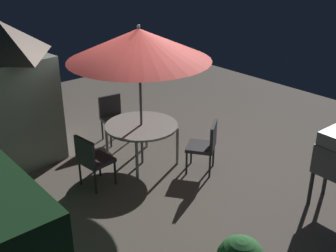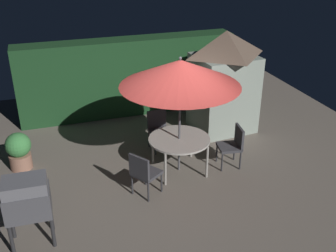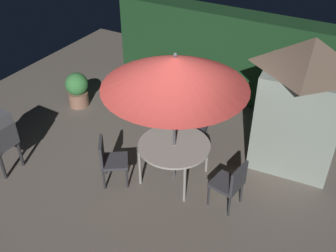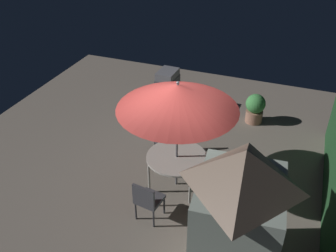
% 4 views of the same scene
% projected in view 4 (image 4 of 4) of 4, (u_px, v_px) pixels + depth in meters
% --- Properties ---
extents(ground_plane, '(11.00, 11.00, 0.00)m').
position_uv_depth(ground_plane, '(173.00, 174.00, 8.45)').
color(ground_plane, '#6B6056').
extents(garden_shed, '(1.61, 1.44, 2.51)m').
position_uv_depth(garden_shed, '(238.00, 216.00, 5.66)').
color(garden_shed, gray).
rests_on(garden_shed, ground).
extents(patio_table, '(1.27, 1.27, 0.75)m').
position_uv_depth(patio_table, '(177.00, 159.00, 7.80)').
color(patio_table, '#B2ADA3').
rests_on(patio_table, ground).
extents(patio_umbrella, '(2.36, 2.36, 2.47)m').
position_uv_depth(patio_umbrella, '(178.00, 97.00, 7.01)').
color(patio_umbrella, '#4C4C51').
rests_on(patio_umbrella, ground).
extents(bbq_grill, '(0.72, 0.52, 1.20)m').
position_uv_depth(bbq_grill, '(167.00, 82.00, 10.47)').
color(bbq_grill, '#47474C').
rests_on(bbq_grill, ground).
extents(chair_near_shed, '(0.64, 0.64, 0.90)m').
position_uv_depth(chair_near_shed, '(164.00, 136.00, 8.82)').
color(chair_near_shed, '#38383D').
rests_on(chair_near_shed, ground).
extents(chair_far_side, '(0.53, 0.52, 0.90)m').
position_uv_depth(chair_far_side, '(147.00, 199.00, 7.03)').
color(chair_far_side, '#38383D').
rests_on(chair_far_side, ground).
extents(chair_toward_hedge, '(0.51, 0.51, 0.90)m').
position_uv_depth(chair_toward_hedge, '(228.00, 174.00, 7.66)').
color(chair_toward_hedge, '#38383D').
rests_on(chair_toward_hedge, ground).
extents(potted_plant_by_shed, '(0.53, 0.53, 0.82)m').
position_uv_depth(potted_plant_by_shed, '(255.00, 108.00, 10.10)').
color(potted_plant_by_shed, '#936651').
rests_on(potted_plant_by_shed, ground).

